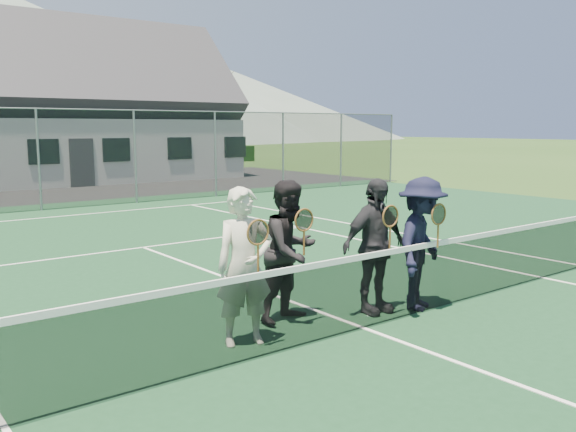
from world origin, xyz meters
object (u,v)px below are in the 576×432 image
at_px(player_b, 291,251).
at_px(player_c, 374,246).
at_px(tennis_net, 365,288).
at_px(player_a, 245,267).
at_px(player_d, 421,244).
at_px(clubhouse, 59,94).

distance_m(player_b, player_c, 1.15).
relative_size(tennis_net, player_a, 6.49).
distance_m(player_a, player_b, 1.02).
relative_size(player_b, player_d, 1.00).
height_order(player_a, player_c, same).
bearing_deg(player_d, tennis_net, -172.65).
xyz_separation_m(player_a, player_d, (2.65, -0.32, -0.00)).
distance_m(clubhouse, player_a, 24.34).
height_order(tennis_net, player_c, player_c).
height_order(tennis_net, player_a, player_a).
bearing_deg(player_c, player_b, 158.31).
relative_size(clubhouse, player_d, 8.67).
height_order(player_c, player_d, same).
distance_m(tennis_net, player_a, 1.56).
relative_size(tennis_net, player_b, 6.49).
bearing_deg(tennis_net, clubhouse, 80.54).
bearing_deg(player_c, clubhouse, 81.74).
xyz_separation_m(player_c, player_d, (0.63, -0.26, -0.00)).
xyz_separation_m(player_b, player_d, (1.70, -0.69, -0.00)).
bearing_deg(player_a, clubhouse, 76.97).
bearing_deg(tennis_net, player_b, 120.30).
relative_size(player_b, player_c, 1.00).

